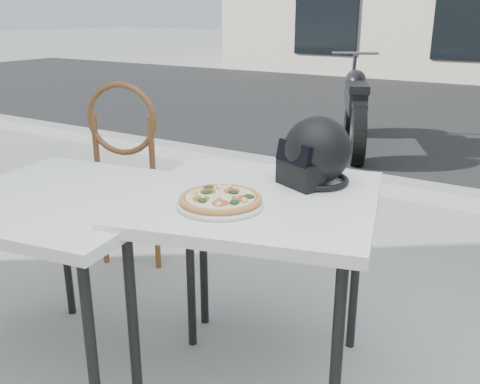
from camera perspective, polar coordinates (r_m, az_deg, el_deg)
The scene contains 7 objects.
cafe_table_main at distance 2.04m, azimuth 1.87°, elevation -2.29°, with size 1.08×1.08×0.83m.
plate at distance 1.89m, azimuth -2.09°, elevation -1.32°, with size 0.38×0.38×0.02m.
pizza at distance 1.88m, azimuth -2.10°, elevation -0.69°, with size 0.31×0.31×0.04m.
helmet at distance 2.14m, azimuth 8.04°, elevation 4.00°, with size 0.35×0.36×0.27m.
cafe_table_side at distance 2.22m, azimuth -17.98°, elevation -1.96°, with size 0.99×0.99×0.81m.
cafe_chair_side at distance 3.27m, azimuth -11.45°, elevation 2.99°, with size 0.55×0.55×1.12m.
motorcycle at distance 6.22m, azimuth 12.12°, elevation 8.72°, with size 0.96×1.96×1.04m.
Camera 1 is at (0.39, -1.40, 1.49)m, focal length 40.00 mm.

